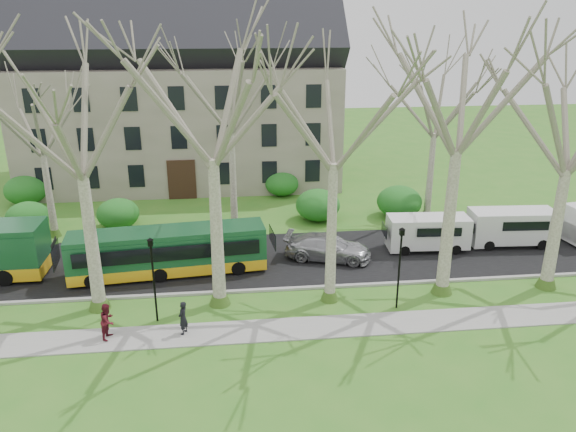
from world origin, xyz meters
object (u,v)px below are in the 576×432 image
at_px(bus_follow, 169,251).
at_px(pedestrian_b, 108,321).
at_px(van_b, 511,228).
at_px(sedan, 328,247).
at_px(pedestrian_a, 183,318).
at_px(van_a, 428,233).

height_order(bus_follow, pedestrian_b, bus_follow).
xyz_separation_m(bus_follow, van_b, (21.39, 1.83, -0.20)).
distance_m(bus_follow, van_b, 21.47).
bearing_deg(sedan, pedestrian_a, 150.08).
distance_m(bus_follow, pedestrian_a, 6.73).
bearing_deg(van_a, bus_follow, -170.52).
relative_size(sedan, pedestrian_a, 3.15).
xyz_separation_m(bus_follow, sedan, (9.37, 0.95, -0.61)).
xyz_separation_m(van_a, pedestrian_b, (-18.00, -8.23, -0.22)).
relative_size(bus_follow, van_b, 2.05).
bearing_deg(van_b, pedestrian_a, -154.00).
bearing_deg(pedestrian_a, bus_follow, -145.49).
xyz_separation_m(bus_follow, pedestrian_a, (1.21, -6.59, -0.54)).
height_order(sedan, van_b, van_b).
xyz_separation_m(van_b, pedestrian_a, (-20.18, -8.42, -0.34)).
relative_size(bus_follow, van_a, 2.19).
bearing_deg(van_b, pedestrian_b, -157.04).
distance_m(van_b, pedestrian_b, 25.03).
distance_m(sedan, pedestrian_b, 13.79).
height_order(bus_follow, van_a, bus_follow).
distance_m(bus_follow, pedestrian_b, 6.94).
height_order(sedan, pedestrian_b, pedestrian_b).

